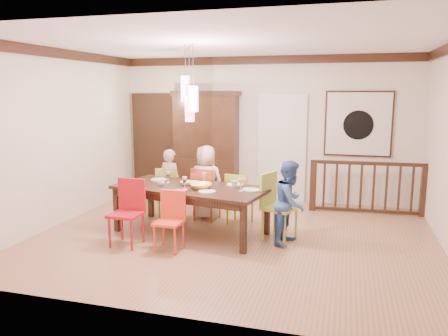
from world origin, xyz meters
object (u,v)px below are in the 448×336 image
(dining_table, at_px, (191,191))
(person_far_mid, at_px, (206,182))
(person_far_left, at_px, (170,182))
(chair_end_right, at_px, (280,202))
(balustrade, at_px, (367,187))
(person_end_right, at_px, (290,202))
(chair_far_left, at_px, (171,188))
(china_hutch, at_px, (206,145))

(dining_table, xyz_separation_m, person_far_mid, (-0.02, 0.83, -0.03))
(dining_table, height_order, person_far_left, person_far_left)
(dining_table, distance_m, person_far_mid, 0.83)
(person_far_mid, bearing_deg, chair_end_right, 155.08)
(balustrade, bearing_deg, person_end_right, -123.28)
(chair_far_left, xyz_separation_m, person_end_right, (2.22, -0.84, 0.11))
(china_hutch, relative_size, person_far_left, 1.85)
(chair_end_right, distance_m, china_hutch, 2.95)
(dining_table, distance_m, person_end_right, 1.56)
(balustrade, relative_size, person_end_right, 1.67)
(chair_far_left, bearing_deg, china_hutch, -92.92)
(person_far_left, distance_m, person_far_mid, 0.68)
(person_far_left, height_order, person_far_mid, person_far_mid)
(dining_table, height_order, chair_end_right, chair_end_right)
(chair_end_right, height_order, person_far_mid, person_far_mid)
(dining_table, height_order, person_far_mid, person_far_mid)
(balustrade, bearing_deg, person_far_mid, -161.15)
(person_far_mid, height_order, person_end_right, person_far_mid)
(dining_table, height_order, balustrade, balustrade)
(chair_end_right, xyz_separation_m, person_end_right, (0.17, -0.12, 0.04))
(person_end_right, bearing_deg, person_far_left, 79.85)
(chair_far_left, bearing_deg, person_end_right, 163.00)
(person_far_left, bearing_deg, dining_table, 144.66)
(dining_table, relative_size, person_end_right, 2.04)
(person_far_left, relative_size, person_far_mid, 0.93)
(chair_far_left, bearing_deg, chair_end_right, 164.49)
(chair_far_left, height_order, chair_end_right, chair_end_right)
(china_hutch, distance_m, person_end_right, 3.15)
(china_hutch, height_order, person_far_left, china_hutch)
(balustrade, bearing_deg, chair_end_right, -128.46)
(dining_table, distance_m, person_far_left, 1.11)
(chair_end_right, xyz_separation_m, person_far_mid, (-1.41, 0.76, 0.07))
(person_far_left, bearing_deg, person_far_mid, -166.71)
(dining_table, relative_size, person_far_left, 2.09)
(dining_table, xyz_separation_m, chair_far_left, (-0.67, 0.79, -0.17))
(dining_table, bearing_deg, chair_end_right, 13.47)
(chair_far_left, distance_m, person_end_right, 2.38)
(chair_far_left, distance_m, person_far_mid, 0.66)
(chair_far_left, height_order, person_far_left, person_far_left)
(dining_table, bearing_deg, balustrade, 46.13)
(dining_table, distance_m, chair_end_right, 1.39)
(person_far_mid, relative_size, person_end_right, 1.05)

